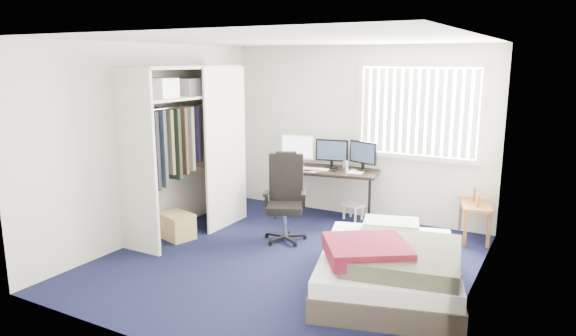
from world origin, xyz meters
The scene contains 10 objects.
ground centered at (0.00, 0.00, 0.00)m, with size 4.20×4.20×0.00m, color black.
room_shell centered at (0.00, 0.00, 1.51)m, with size 4.20×4.20×4.20m.
window_assembly centered at (0.90, 2.04, 1.60)m, with size 1.72×0.09×1.32m.
closet centered at (-1.67, 0.27, 1.35)m, with size 0.64×1.84×2.22m.
desk centered at (-0.32, 1.76, 0.77)m, with size 1.60×0.96×1.20m.
office_chair centered at (-0.40, 0.66, 0.43)m, with size 0.70×0.70×1.13m.
footstool centered at (0.07, 1.85, 0.18)m, with size 0.34×0.30×0.23m.
nightstand centered at (1.75, 1.85, 0.43)m, with size 0.54×0.78×0.67m.
bed centered at (1.27, -0.18, 0.26)m, with size 1.81×2.12×0.61m.
pine_box centered at (-1.65, -0.01, 0.16)m, with size 0.44×0.33×0.33m, color tan.
Camera 1 is at (2.73, -4.90, 2.30)m, focal length 32.00 mm.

